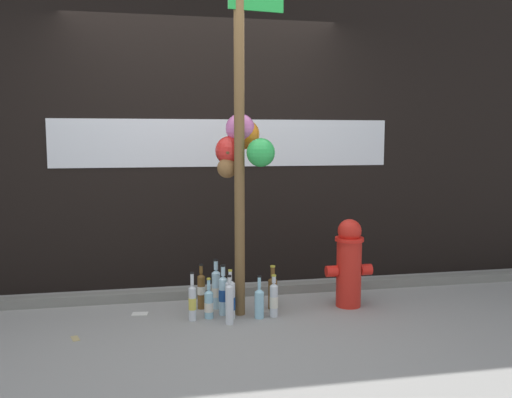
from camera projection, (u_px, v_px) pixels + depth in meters
ground_plane at (222, 329)px, 3.95m from camera, size 14.00×14.00×0.00m
building_wall at (203, 126)px, 5.06m from camera, size 10.00×0.21×3.02m
curb_strip at (210, 292)px, 4.73m from camera, size 8.00×0.12×0.08m
memorial_post at (241, 115)px, 4.16m from camera, size 0.57×0.48×2.93m
fire_hydrant at (349, 262)px, 4.44m from camera, size 0.39×0.24×0.74m
bottle_0 at (230, 299)px, 4.16m from camera, size 0.08×0.08×0.39m
bottle_1 at (209, 304)px, 4.17m from camera, size 0.07×0.07×0.32m
bottle_2 at (223, 294)px, 4.24m from camera, size 0.07×0.07×0.40m
bottle_3 at (216, 288)px, 4.40m from camera, size 0.07×0.07×0.41m
bottle_4 at (201, 290)px, 4.39m from camera, size 0.07×0.07×0.37m
bottle_5 at (229, 303)px, 4.03m from camera, size 0.06×0.06×0.38m
bottle_6 at (273, 291)px, 4.39m from camera, size 0.08×0.08×0.36m
bottle_7 at (274, 299)px, 4.20m from camera, size 0.07×0.07×0.34m
bottle_8 at (192, 302)px, 4.11m from camera, size 0.06×0.06×0.38m
bottle_9 at (259, 302)px, 4.17m from camera, size 0.07×0.07×0.34m
litter_0 at (75, 338)px, 3.75m from camera, size 0.08×0.12×0.01m
litter_1 at (249, 291)px, 4.92m from camera, size 0.07×0.05×0.01m
litter_2 at (333, 288)px, 5.02m from camera, size 0.16×0.18×0.01m
litter_3 at (140, 313)px, 4.28m from camera, size 0.13×0.10×0.01m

